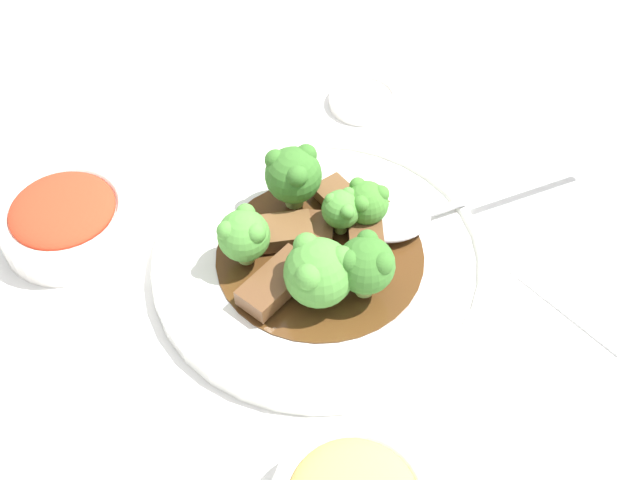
# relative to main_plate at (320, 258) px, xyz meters

# --- Properties ---
(ground_plane) EXTENTS (4.00, 4.00, 0.00)m
(ground_plane) POSITION_rel_main_plate_xyz_m (0.00, 0.00, -0.01)
(ground_plane) COLOR white
(main_plate) EXTENTS (0.28, 0.28, 0.02)m
(main_plate) POSITION_rel_main_plate_xyz_m (0.00, 0.00, 0.00)
(main_plate) COLOR white
(main_plate) RESTS_ON ground_plane
(beef_strip_0) EXTENTS (0.07, 0.07, 0.01)m
(beef_strip_0) POSITION_rel_main_plate_xyz_m (-0.04, -0.01, 0.02)
(beef_strip_0) COLOR brown
(beef_strip_0) RESTS_ON main_plate
(beef_strip_1) EXTENTS (0.05, 0.06, 0.01)m
(beef_strip_1) POSITION_rel_main_plate_xyz_m (-0.01, 0.01, 0.01)
(beef_strip_1) COLOR brown
(beef_strip_1) RESTS_ON main_plate
(beef_strip_2) EXTENTS (0.03, 0.07, 0.02)m
(beef_strip_2) POSITION_rel_main_plate_xyz_m (-0.01, -0.05, 0.02)
(beef_strip_2) COLOR brown
(beef_strip_2) RESTS_ON main_plate
(beef_strip_3) EXTENTS (0.06, 0.04, 0.01)m
(beef_strip_3) POSITION_rel_main_plate_xyz_m (-0.01, 0.05, 0.01)
(beef_strip_3) COLOR brown
(beef_strip_3) RESTS_ON main_plate
(beef_strip_4) EXTENTS (0.06, 0.06, 0.01)m
(beef_strip_4) POSITION_rel_main_plate_xyz_m (0.03, 0.02, 0.02)
(beef_strip_4) COLOR brown
(beef_strip_4) RESTS_ON main_plate
(broccoli_floret_0) EXTENTS (0.04, 0.04, 0.05)m
(broccoli_floret_0) POSITION_rel_main_plate_xyz_m (-0.04, -0.04, 0.04)
(broccoli_floret_0) COLOR #7FA84C
(broccoli_floret_0) RESTS_ON main_plate
(broccoli_floret_1) EXTENTS (0.06, 0.06, 0.06)m
(broccoli_floret_1) POSITION_rel_main_plate_xyz_m (0.03, -0.04, 0.04)
(broccoli_floret_1) COLOR #7FA84C
(broccoli_floret_1) RESTS_ON main_plate
(broccoli_floret_2) EXTENTS (0.05, 0.05, 0.06)m
(broccoli_floret_2) POSITION_rel_main_plate_xyz_m (-0.05, 0.03, 0.04)
(broccoli_floret_2) COLOR #7FA84C
(broccoli_floret_2) RESTS_ON main_plate
(broccoli_floret_3) EXTENTS (0.05, 0.05, 0.06)m
(broccoli_floret_3) POSITION_rel_main_plate_xyz_m (0.05, -0.01, 0.04)
(broccoli_floret_3) COLOR #8EB756
(broccoli_floret_3) RESTS_ON main_plate
(broccoli_floret_4) EXTENTS (0.04, 0.04, 0.04)m
(broccoli_floret_4) POSITION_rel_main_plate_xyz_m (0.01, 0.05, 0.03)
(broccoli_floret_4) COLOR #7FA84C
(broccoli_floret_4) RESTS_ON main_plate
(broccoli_floret_5) EXTENTS (0.03, 0.03, 0.04)m
(broccoli_floret_5) POSITION_rel_main_plate_xyz_m (0.00, 0.03, 0.04)
(broccoli_floret_5) COLOR #8EB756
(broccoli_floret_5) RESTS_ON main_plate
(serving_spoon) EXTENTS (0.14, 0.21, 0.01)m
(serving_spoon) POSITION_rel_main_plate_xyz_m (0.05, 0.08, 0.02)
(serving_spoon) COLOR #B7B7BC
(serving_spoon) RESTS_ON main_plate
(side_bowl_kimchi) EXTENTS (0.12, 0.12, 0.04)m
(side_bowl_kimchi) POSITION_rel_main_plate_xyz_m (-0.20, -0.10, 0.01)
(side_bowl_kimchi) COLOR white
(side_bowl_kimchi) RESTS_ON ground_plane
(sauce_dish) EXTENTS (0.07, 0.07, 0.01)m
(sauce_dish) POSITION_rel_main_plate_xyz_m (-0.09, 0.20, -0.00)
(sauce_dish) COLOR white
(sauce_dish) RESTS_ON ground_plane
(paper_napkin) EXTENTS (0.13, 0.10, 0.01)m
(paper_napkin) POSITION_rel_main_plate_xyz_m (0.20, 0.11, -0.01)
(paper_napkin) COLOR white
(paper_napkin) RESTS_ON ground_plane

